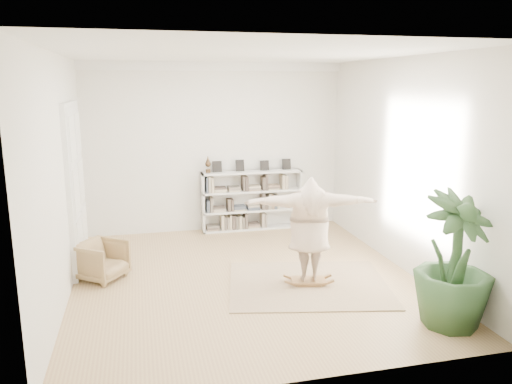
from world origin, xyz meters
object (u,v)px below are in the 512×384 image
bookshelf (251,201)px  houseplant (454,261)px  armchair (102,260)px  rocker_board (308,281)px  person (310,227)px

bookshelf → houseplant: bearing=-72.8°
armchair → houseplant: bearing=-83.8°
rocker_board → houseplant: houseplant is taller
bookshelf → houseplant: 5.28m
armchair → rocker_board: (3.22, -1.03, -0.25)m
houseplant → person: bearing=128.8°
armchair → person: (3.22, -1.03, 0.65)m
armchair → houseplant: houseplant is taller
armchair → houseplant: (4.60, -2.75, 0.58)m
rocker_board → armchair: bearing=173.7°
bookshelf → armchair: bookshelf is taller
armchair → rocker_board: armchair is taller
rocker_board → person: 0.90m
person → bookshelf: bearing=-75.5°
bookshelf → rocker_board: bearing=-87.0°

